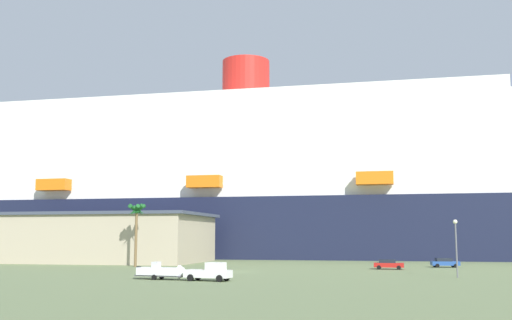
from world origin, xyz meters
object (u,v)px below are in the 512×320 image
at_px(parked_car_red_hatchback, 388,264).
at_px(small_boat_on_trailer, 165,272).
at_px(cruise_ship, 375,192).
at_px(street_lamp, 456,239).
at_px(parked_car_blue_suv, 445,262).
at_px(pickup_truck, 210,272).
at_px(parked_car_black_coupe, 96,259).
at_px(palm_tree, 137,214).

bearing_deg(parked_car_red_hatchback, small_boat_on_trailer, -132.01).
xyz_separation_m(cruise_ship, street_lamp, (11.67, -68.52, -11.34)).
xyz_separation_m(cruise_ship, parked_car_blue_suv, (12.37, -42.24, -15.39)).
xyz_separation_m(pickup_truck, small_boat_on_trailer, (-6.03, 0.86, -0.08)).
xyz_separation_m(cruise_ship, parked_car_black_coupe, (-52.30, -43.34, -15.39)).
distance_m(pickup_truck, street_lamp, 32.02).
height_order(parked_car_red_hatchback, parked_car_blue_suv, same).
bearing_deg(street_lamp, parked_car_red_hatchback, 115.70).
distance_m(palm_tree, street_lamp, 54.23).
bearing_deg(cruise_ship, street_lamp, -80.33).
distance_m(palm_tree, parked_car_blue_suv, 53.96).
relative_size(cruise_ship, pickup_truck, 45.42).
height_order(palm_tree, parked_car_red_hatchback, palm_tree).
bearing_deg(parked_car_red_hatchback, street_lamp, -64.30).
distance_m(small_boat_on_trailer, parked_car_blue_suv, 52.22).
bearing_deg(street_lamp, parked_car_black_coupe, 158.52).
distance_m(small_boat_on_trailer, palm_tree, 33.09).
relative_size(palm_tree, parked_car_blue_suv, 2.25).
bearing_deg(small_boat_on_trailer, palm_tree, 120.61).
relative_size(cruise_ship, parked_car_black_coupe, 60.58).
bearing_deg(parked_car_blue_suv, pickup_truck, -127.75).
distance_m(cruise_ship, pickup_truck, 84.20).
xyz_separation_m(pickup_truck, palm_tree, (-22.36, 28.46, 8.08)).
bearing_deg(street_lamp, palm_tree, 162.74).
bearing_deg(parked_car_blue_suv, palm_tree, -168.93).
height_order(cruise_ship, palm_tree, cruise_ship).
height_order(cruise_ship, parked_car_blue_suv, cruise_ship).
xyz_separation_m(pickup_truck, parked_car_blue_suv, (29.96, 38.70, -0.21)).
distance_m(street_lamp, parked_car_black_coupe, 68.87).
height_order(pickup_truck, small_boat_on_trailer, pickup_truck).
relative_size(pickup_truck, parked_car_blue_suv, 1.19).
xyz_separation_m(pickup_truck, parked_car_black_coupe, (-34.71, 37.59, -0.21)).
bearing_deg(small_boat_on_trailer, cruise_ship, 73.56).
bearing_deg(palm_tree, parked_car_black_coupe, 143.50).
bearing_deg(small_boat_on_trailer, street_lamp, 18.13).
height_order(palm_tree, parked_car_blue_suv, palm_tree).
bearing_deg(parked_car_blue_suv, parked_car_black_coupe, -179.02).
height_order(street_lamp, parked_car_blue_suv, street_lamp).
distance_m(pickup_truck, parked_car_blue_suv, 48.94).
bearing_deg(parked_car_red_hatchback, pickup_truck, -124.10).
bearing_deg(pickup_truck, palm_tree, 128.16).
bearing_deg(cruise_ship, pickup_truck, -102.26).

